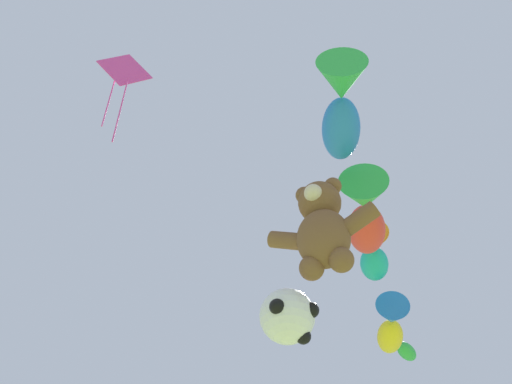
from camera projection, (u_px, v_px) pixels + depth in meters
The scene contains 8 objects.
teddy_bear_kite at pixel (322, 227), 9.05m from camera, with size 1.87×0.82×1.90m.
soccer_ball_kite at pixel (288, 316), 8.43m from camera, with size 0.92×0.91×0.84m.
fish_kite_cobalt at pixel (341, 106), 11.55m from camera, with size 1.67×2.61×1.01m.
fish_kite_crimson at pixel (365, 213), 12.84m from camera, with size 1.55×2.55×1.09m.
fish_kite_teal at pixel (373, 253), 14.96m from camera, with size 1.24×2.10×0.94m.
fish_kite_goldfin at pixel (391, 326), 16.22m from camera, with size 1.55×2.57×0.93m.
fish_kite_emerald at pixel (401, 346), 18.85m from camera, with size 0.81×1.85×0.65m.
diamond_kite at pixel (123, 75), 13.12m from camera, with size 0.95×0.96×3.29m.
Camera 1 is at (2.25, -2.71, 1.76)m, focal length 40.00 mm.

